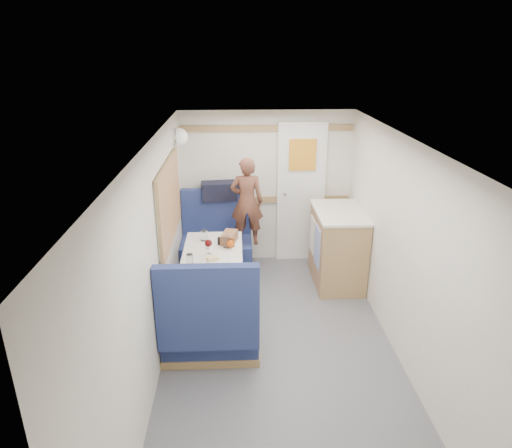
{
  "coord_description": "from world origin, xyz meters",
  "views": [
    {
      "loc": [
        -0.39,
        -3.44,
        2.72
      ],
      "look_at": [
        -0.2,
        0.9,
        1.03
      ],
      "focal_mm": 32.0,
      "sensor_mm": 36.0,
      "label": 1
    }
  ],
  "objects_px": {
    "tray": "(215,262)",
    "orange_fruit": "(230,244)",
    "tumbler_mid": "(204,235)",
    "dinette_table": "(213,261)",
    "bench_near": "(210,328)",
    "pepper_grinder": "(219,241)",
    "dome_light": "(179,137)",
    "person": "(247,202)",
    "tumbler_left": "(190,259)",
    "galley_counter": "(337,246)",
    "duffel_bag": "(221,191)",
    "cheese_block": "(213,258)",
    "tumbler_right": "(226,242)",
    "bread_loaf": "(229,237)",
    "beer_glass": "(232,242)",
    "salt_grinder": "(207,245)",
    "bench_far": "(217,250)",
    "wine_glass": "(208,244)"
  },
  "relations": [
    {
      "from": "galley_counter",
      "to": "dinette_table",
      "type": "bearing_deg",
      "value": -159.46
    },
    {
      "from": "cheese_block",
      "to": "beer_glass",
      "type": "distance_m",
      "value": 0.42
    },
    {
      "from": "tumbler_right",
      "to": "salt_grinder",
      "type": "distance_m",
      "value": 0.2
    },
    {
      "from": "dinette_table",
      "to": "person",
      "type": "height_order",
      "value": "person"
    },
    {
      "from": "tray",
      "to": "salt_grinder",
      "type": "height_order",
      "value": "salt_grinder"
    },
    {
      "from": "bench_near",
      "to": "tumbler_mid",
      "type": "relative_size",
      "value": 8.72
    },
    {
      "from": "bench_far",
      "to": "tumbler_mid",
      "type": "relative_size",
      "value": 8.72
    },
    {
      "from": "dinette_table",
      "to": "orange_fruit",
      "type": "relative_size",
      "value": 12.28
    },
    {
      "from": "bench_far",
      "to": "salt_grinder",
      "type": "bearing_deg",
      "value": -93.54
    },
    {
      "from": "person",
      "to": "orange_fruit",
      "type": "relative_size",
      "value": 14.43
    },
    {
      "from": "dome_light",
      "to": "tumbler_left",
      "type": "bearing_deg",
      "value": -81.59
    },
    {
      "from": "bench_near",
      "to": "pepper_grinder",
      "type": "height_order",
      "value": "bench_near"
    },
    {
      "from": "orange_fruit",
      "to": "cheese_block",
      "type": "relative_size",
      "value": 0.67
    },
    {
      "from": "bench_far",
      "to": "tumbler_left",
      "type": "height_order",
      "value": "bench_far"
    },
    {
      "from": "orange_fruit",
      "to": "tumbler_right",
      "type": "relative_size",
      "value": 0.64
    },
    {
      "from": "galley_counter",
      "to": "tumbler_left",
      "type": "xyz_separation_m",
      "value": [
        -1.68,
        -0.92,
        0.31
      ]
    },
    {
      "from": "dome_light",
      "to": "person",
      "type": "height_order",
      "value": "dome_light"
    },
    {
      "from": "bench_near",
      "to": "tumbler_left",
      "type": "xyz_separation_m",
      "value": [
        -0.21,
        0.49,
        0.47
      ]
    },
    {
      "from": "bench_far",
      "to": "beer_glass",
      "type": "height_order",
      "value": "bench_far"
    },
    {
      "from": "dinette_table",
      "to": "tray",
      "type": "height_order",
      "value": "tray"
    },
    {
      "from": "person",
      "to": "cheese_block",
      "type": "bearing_deg",
      "value": 73.83
    },
    {
      "from": "dome_light",
      "to": "beer_glass",
      "type": "relative_size",
      "value": 2.16
    },
    {
      "from": "tumbler_right",
      "to": "pepper_grinder",
      "type": "bearing_deg",
      "value": 140.08
    },
    {
      "from": "orange_fruit",
      "to": "galley_counter",
      "type": "bearing_deg",
      "value": 23.81
    },
    {
      "from": "beer_glass",
      "to": "tumbler_right",
      "type": "bearing_deg",
      "value": -161.51
    },
    {
      "from": "tumbler_left",
      "to": "tumbler_mid",
      "type": "xyz_separation_m",
      "value": [
        0.11,
        0.59,
        0.01
      ]
    },
    {
      "from": "duffel_bag",
      "to": "tumbler_mid",
      "type": "relative_size",
      "value": 3.93
    },
    {
      "from": "duffel_bag",
      "to": "tumbler_left",
      "type": "bearing_deg",
      "value": -106.49
    },
    {
      "from": "orange_fruit",
      "to": "bread_loaf",
      "type": "relative_size",
      "value": 0.29
    },
    {
      "from": "orange_fruit",
      "to": "wine_glass",
      "type": "xyz_separation_m",
      "value": [
        -0.22,
        -0.15,
        0.07
      ]
    },
    {
      "from": "dinette_table",
      "to": "duffel_bag",
      "type": "distance_m",
      "value": 1.21
    },
    {
      "from": "pepper_grinder",
      "to": "salt_grinder",
      "type": "xyz_separation_m",
      "value": [
        -0.12,
        -0.11,
        0.0
      ]
    },
    {
      "from": "person",
      "to": "salt_grinder",
      "type": "xyz_separation_m",
      "value": [
        -0.44,
        -0.75,
        -0.22
      ]
    },
    {
      "from": "dinette_table",
      "to": "galley_counter",
      "type": "height_order",
      "value": "galley_counter"
    },
    {
      "from": "dome_light",
      "to": "tray",
      "type": "bearing_deg",
      "value": -70.45
    },
    {
      "from": "cheese_block",
      "to": "wine_glass",
      "type": "height_order",
      "value": "wine_glass"
    },
    {
      "from": "dinette_table",
      "to": "dome_light",
      "type": "relative_size",
      "value": 4.6
    },
    {
      "from": "orange_fruit",
      "to": "salt_grinder",
      "type": "distance_m",
      "value": 0.24
    },
    {
      "from": "person",
      "to": "tray",
      "type": "relative_size",
      "value": 3.1
    },
    {
      "from": "dinette_table",
      "to": "cheese_block",
      "type": "bearing_deg",
      "value": -87.75
    },
    {
      "from": "duffel_bag",
      "to": "salt_grinder",
      "type": "height_order",
      "value": "duffel_bag"
    },
    {
      "from": "wine_glass",
      "to": "pepper_grinder",
      "type": "bearing_deg",
      "value": 69.0
    },
    {
      "from": "dinette_table",
      "to": "tray",
      "type": "relative_size",
      "value": 2.64
    },
    {
      "from": "dinette_table",
      "to": "bench_far",
      "type": "distance_m",
      "value": 0.9
    },
    {
      "from": "tumbler_mid",
      "to": "dinette_table",
      "type": "bearing_deg",
      "value": -64.33
    },
    {
      "from": "dinette_table",
      "to": "person",
      "type": "bearing_deg",
      "value": 62.62
    },
    {
      "from": "tray",
      "to": "orange_fruit",
      "type": "bearing_deg",
      "value": 66.84
    },
    {
      "from": "bench_far",
      "to": "dome_light",
      "type": "distance_m",
      "value": 1.5
    },
    {
      "from": "galley_counter",
      "to": "duffel_bag",
      "type": "bearing_deg",
      "value": 157.98
    },
    {
      "from": "tumbler_mid",
      "to": "cheese_block",
      "type": "bearing_deg",
      "value": -77.98
    }
  ]
}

